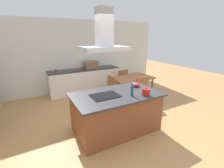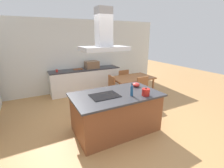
% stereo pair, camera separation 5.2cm
% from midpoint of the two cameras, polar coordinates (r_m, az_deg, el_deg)
% --- Properties ---
extents(ground, '(16.00, 16.00, 0.00)m').
position_cam_midpoint_polar(ground, '(5.11, -6.67, -7.68)').
color(ground, tan).
extents(wall_back, '(7.20, 0.10, 2.70)m').
position_cam_midpoint_polar(wall_back, '(6.35, -12.99, 9.66)').
color(wall_back, silver).
rests_on(wall_back, ground).
extents(kitchen_island, '(1.94, 1.14, 0.90)m').
position_cam_midpoint_polar(kitchen_island, '(3.69, 1.81, -10.04)').
color(kitchen_island, brown).
rests_on(kitchen_island, ground).
extents(cooktop, '(0.60, 0.44, 0.01)m').
position_cam_midpoint_polar(cooktop, '(3.38, -2.21, -4.22)').
color(cooktop, black).
rests_on(cooktop, kitchen_island).
extents(tea_kettle, '(0.22, 0.17, 0.18)m').
position_cam_midpoint_polar(tea_kettle, '(3.46, 12.47, -2.86)').
color(tea_kettle, '#B21E19').
rests_on(tea_kettle, kitchen_island).
extents(olive_oil_bottle, '(0.06, 0.06, 0.27)m').
position_cam_midpoint_polar(olive_oil_bottle, '(3.38, 7.56, -2.38)').
color(olive_oil_bottle, navy).
rests_on(olive_oil_bottle, kitchen_island).
extents(mixing_bowl, '(0.18, 0.18, 0.10)m').
position_cam_midpoint_polar(mixing_bowl, '(4.01, 9.04, -0.26)').
color(mixing_bowl, red).
rests_on(mixing_bowl, kitchen_island).
extents(back_counter, '(2.67, 0.62, 0.90)m').
position_cam_midpoint_polar(back_counter, '(6.26, -9.14, 1.35)').
color(back_counter, white).
rests_on(back_counter, ground).
extents(countertop_microwave, '(0.50, 0.38, 0.28)m').
position_cam_midpoint_polar(countertop_microwave, '(6.22, -7.02, 6.91)').
color(countertop_microwave, brown).
rests_on(countertop_microwave, back_counter).
extents(coffee_mug_red, '(0.08, 0.08, 0.09)m').
position_cam_midpoint_polar(coffee_mug_red, '(5.86, -19.03, 4.52)').
color(coffee_mug_red, red).
rests_on(coffee_mug_red, back_counter).
extents(cutting_board, '(0.34, 0.24, 0.02)m').
position_cam_midpoint_polar(cutting_board, '(6.12, -11.87, 5.26)').
color(cutting_board, brown).
rests_on(cutting_board, back_counter).
extents(dining_table, '(1.40, 0.90, 0.75)m').
position_cam_midpoint_polar(dining_table, '(5.53, 7.59, 1.61)').
color(dining_table, '#995B33').
rests_on(dining_table, ground).
extents(chair_at_left_end, '(0.42, 0.42, 0.89)m').
position_cam_midpoint_polar(chair_at_left_end, '(5.11, -0.88, -1.38)').
color(chair_at_left_end, brown).
rests_on(chair_at_left_end, ground).
extents(chair_facing_back_wall, '(0.42, 0.42, 0.89)m').
position_cam_midpoint_polar(chair_facing_back_wall, '(6.10, 3.93, 1.67)').
color(chair_facing_back_wall, brown).
rests_on(chair_facing_back_wall, ground).
extents(chair_facing_island, '(0.42, 0.42, 0.89)m').
position_cam_midpoint_polar(chair_facing_island, '(5.07, 11.86, -1.93)').
color(chair_facing_island, brown).
rests_on(chair_facing_island, ground).
extents(range_hood, '(0.90, 0.55, 0.78)m').
position_cam_midpoint_polar(range_hood, '(3.15, -2.47, 16.49)').
color(range_hood, '#ADADB2').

